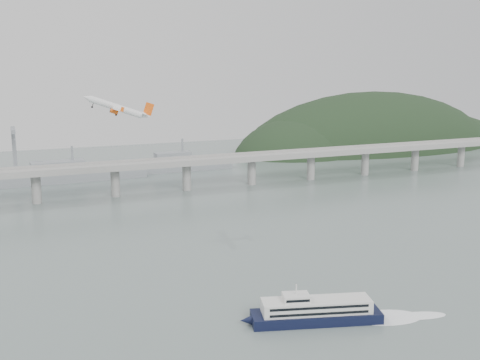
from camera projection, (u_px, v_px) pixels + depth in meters
name	position (u px, v px, depth m)	size (l,w,h in m)	color
ground	(297.00, 302.00, 208.10)	(900.00, 900.00, 0.00)	slate
bridge	(157.00, 168.00, 384.98)	(800.00, 22.00, 23.90)	gray
headland	(381.00, 164.00, 619.82)	(365.00, 155.00, 156.00)	black
ferry	(316.00, 311.00, 191.53)	(71.78, 27.60, 13.83)	black
airliner	(118.00, 108.00, 276.90)	(34.65, 31.78, 13.94)	white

